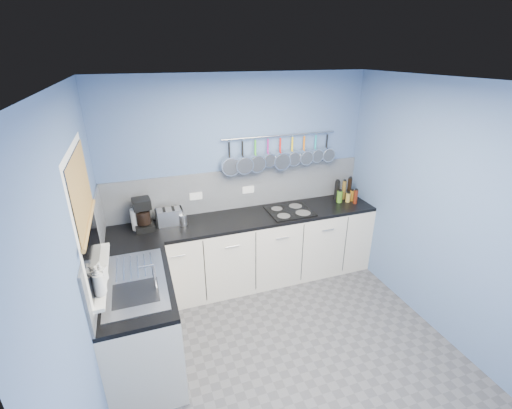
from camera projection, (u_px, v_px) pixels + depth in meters
floor at (285, 348)px, 3.50m from camera, size 3.20×3.00×0.02m
ceiling at (297, 81)px, 2.49m from camera, size 3.20×3.00×0.02m
wall_back at (240, 181)px, 4.30m from camera, size 3.20×0.02×2.50m
wall_front at (420, 381)px, 1.69m from camera, size 3.20×0.02×2.50m
wall_left at (84, 273)px, 2.51m from camera, size 0.02×3.00×2.50m
wall_right at (439, 211)px, 3.48m from camera, size 0.02×3.00×2.50m
backsplash_back at (240, 189)px, 4.33m from camera, size 3.20×0.02×0.50m
backsplash_left at (96, 244)px, 3.08m from camera, size 0.02×1.80×0.50m
cabinet_run_back at (248, 251)px, 4.36m from camera, size 3.20×0.60×0.86m
worktop_back at (248, 218)px, 4.18m from camera, size 3.20×0.60×0.04m
cabinet_run_left at (142, 324)px, 3.19m from camera, size 0.60×1.20×0.86m
worktop_left at (136, 283)px, 3.01m from camera, size 0.60×1.20×0.04m
window_frame at (85, 217)px, 2.66m from camera, size 0.01×1.00×1.10m
window_glass at (86, 217)px, 2.66m from camera, size 0.01×0.90×1.00m
bamboo_blind at (81, 189)px, 2.58m from camera, size 0.01×0.90×0.55m
window_sill at (101, 273)px, 2.88m from camera, size 0.10×0.98×0.03m
sink_unit at (135, 281)px, 3.00m from camera, size 0.50×0.95×0.01m
mixer_tap at (154, 276)px, 2.85m from camera, size 0.12×0.08×0.26m
socket_left at (196, 196)px, 4.16m from camera, size 0.15×0.01×0.09m
socket_right at (248, 190)px, 4.35m from camera, size 0.15×0.01×0.09m
pot_rail at (280, 136)px, 4.19m from camera, size 1.45×0.02×0.02m
soap_bottle_a at (98, 281)px, 2.56m from camera, size 0.11×0.11×0.24m
soap_bottle_b at (100, 272)px, 2.72m from camera, size 0.10×0.10×0.17m
paper_towel at (136, 219)px, 3.83m from camera, size 0.13×0.13×0.24m
coffee_maker at (143, 215)px, 3.81m from camera, size 0.22×0.24×0.35m
toaster at (169, 217)px, 3.97m from camera, size 0.28×0.16×0.18m
canister at (183, 220)px, 3.95m from camera, size 0.10×0.10×0.13m
hob at (290, 211)px, 4.30m from camera, size 0.52×0.46×0.01m
pan_0 at (230, 158)px, 4.07m from camera, size 0.23×0.09×0.42m
pan_1 at (243, 156)px, 4.12m from camera, size 0.22×0.12×0.41m
pan_2 at (255, 155)px, 4.17m from camera, size 0.21×0.11×0.40m
pan_3 at (268, 152)px, 4.21m from camera, size 0.17×0.10×0.36m
pan_4 at (280, 152)px, 4.26m from camera, size 0.22×0.11×0.41m
pan_5 at (292, 150)px, 4.30m from camera, size 0.18×0.10×0.37m
pan_6 at (304, 149)px, 4.35m from camera, size 0.18×0.12×0.37m
pan_7 at (315, 147)px, 4.40m from camera, size 0.17×0.10×0.36m
pan_8 at (327, 147)px, 4.45m from camera, size 0.18×0.10×0.37m
condiment_0 at (349, 188)px, 4.67m from camera, size 0.05×0.05×0.27m
condiment_1 at (344, 190)px, 4.62m from camera, size 0.05×0.05×0.25m
condiment_2 at (337, 190)px, 4.61m from camera, size 0.07×0.07×0.25m
condiment_3 at (352, 196)px, 4.60m from camera, size 0.05×0.05×0.14m
condiment_4 at (348, 197)px, 4.57m from camera, size 0.06×0.06×0.12m
condiment_5 at (340, 197)px, 4.55m from camera, size 0.07×0.07×0.15m
condiment_6 at (356, 197)px, 4.50m from camera, size 0.05×0.05×0.18m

